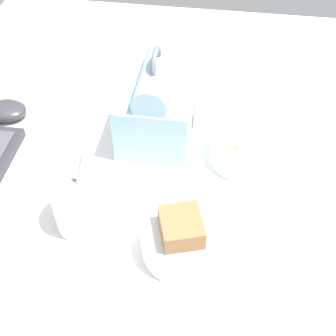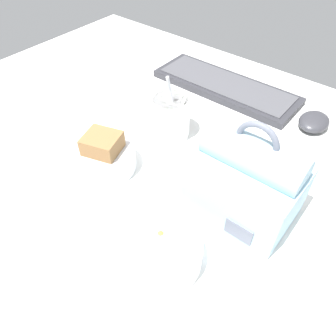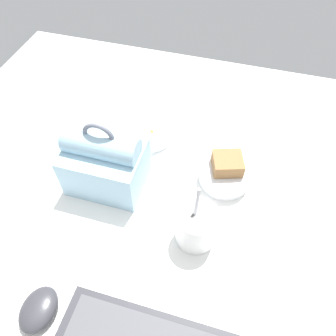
# 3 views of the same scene
# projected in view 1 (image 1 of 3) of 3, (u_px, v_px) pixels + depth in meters

# --- Properties ---
(desk_surface) EXTENTS (1.40, 1.10, 0.02)m
(desk_surface) POSITION_uv_depth(u_px,v_px,m) (158.00, 204.00, 0.83)
(desk_surface) COLOR white
(desk_surface) RESTS_ON ground
(lunch_bag) EXTENTS (0.18, 0.14, 0.20)m
(lunch_bag) POSITION_uv_depth(u_px,v_px,m) (157.00, 105.00, 0.89)
(lunch_bag) COLOR #9EC6DB
(lunch_bag) RESTS_ON desk_surface
(soup_cup) EXTENTS (0.09, 0.09, 0.16)m
(soup_cup) POSITION_uv_depth(u_px,v_px,m) (80.00, 204.00, 0.75)
(soup_cup) COLOR white
(soup_cup) RESTS_ON desk_surface
(bento_bowl_sandwich) EXTENTS (0.12, 0.12, 0.08)m
(bento_bowl_sandwich) POSITION_uv_depth(u_px,v_px,m) (181.00, 240.00, 0.73)
(bento_bowl_sandwich) COLOR silver
(bento_bowl_sandwich) RESTS_ON desk_surface
(bento_bowl_snacks) EXTENTS (0.13, 0.13, 0.06)m
(bento_bowl_snacks) POSITION_uv_depth(u_px,v_px,m) (244.00, 150.00, 0.88)
(bento_bowl_snacks) COLOR silver
(bento_bowl_snacks) RESTS_ON desk_surface
(computer_mouse) EXTENTS (0.07, 0.09, 0.03)m
(computer_mouse) POSITION_uv_depth(u_px,v_px,m) (6.00, 110.00, 0.97)
(computer_mouse) COLOR #333338
(computer_mouse) RESTS_ON desk_surface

